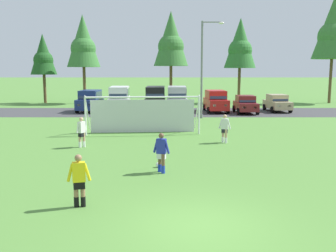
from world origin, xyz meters
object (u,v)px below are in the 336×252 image
Objects in this scene: street_lamp at (204,69)px; parked_car_slot_far_left at (90,101)px; player_midfield_center at (225,129)px; player_striker_near at (161,153)px; soccer_goal at (143,114)px; parked_car_slot_center_left at (156,98)px; parked_car_slot_far_right at (277,103)px; soccer_ball at (158,165)px; parked_car_slot_right at (246,104)px; parked_car_slot_center at (177,98)px; player_defender_far at (82,132)px; referee at (79,181)px; parked_car_slot_center_right at (216,101)px; parked_car_slot_left at (120,98)px.

parked_car_slot_far_left is at bearing 154.10° from street_lamp.
player_striker_near is at bearing -118.90° from player_midfield_center.
soccer_goal is 13.21m from parked_car_slot_center_left.
soccer_goal is 1.77× the size of parked_car_slot_far_right.
soccer_goal reaches higher than soccer_ball.
parked_car_slot_right is (7.98, 20.70, 0.77)m from soccer_ball.
parked_car_slot_right is 6.84m from street_lamp.
parked_car_slot_right is at bearing -15.89° from parked_car_slot_center.
parked_car_slot_center_left reaches higher than player_striker_near.
referee is at bearing -77.61° from player_defender_far.
player_defender_far is 19.14m from parked_car_slot_center.
street_lamp is (-4.50, -3.86, 3.41)m from parked_car_slot_right.
parked_car_slot_center_left reaches higher than parked_car_slot_right.
player_midfield_center is 11.78m from street_lamp.
player_midfield_center is 16.30m from parked_car_slot_center_right.
player_midfield_center is 0.38× the size of parked_car_slot_far_right.
parked_car_slot_center_right reaches higher than parked_car_slot_far_right.
player_defender_far is at bearing 134.78° from soccer_ball.
referee is 1.00× the size of player_midfield_center.
parked_car_slot_far_right is (7.84, 16.67, 0.05)m from player_midfield_center.
player_striker_near is 0.33× the size of parked_car_slot_left.
soccer_ball is at bearing -78.56° from parked_car_slot_left.
parked_car_slot_center_right is at bearing 61.57° from player_defender_far.
parked_car_slot_right is (6.64, -1.89, -0.47)m from parked_car_slot_center.
parked_car_slot_far_left is at bearing -178.85° from parked_car_slot_center_left.
parked_car_slot_center_right is at bearing 158.20° from parked_car_slot_right.
parked_car_slot_right is (12.24, 16.40, 0.05)m from player_defender_far.
soccer_ball is 0.13× the size of referee.
referee is 27.40m from parked_car_slot_right.
street_lamp reaches higher than parked_car_slot_right.
parked_car_slot_center_left is 8.98m from parked_car_slot_right.
parked_car_slot_left is 1.05× the size of parked_car_slot_center_right.
parked_car_slot_right is 0.99× the size of parked_car_slot_far_right.
parked_car_slot_right is (4.30, 15.12, 0.05)m from player_midfield_center.
parked_car_slot_left reaches higher than player_defender_far.
parked_car_slot_left and parked_car_slot_center have the same top height.
parked_car_slot_center is 10.20m from parked_car_slot_far_right.
parked_car_slot_center is (8.81, 0.43, 0.23)m from parked_car_slot_far_left.
player_midfield_center is 17.32m from parked_car_slot_center_left.
parked_car_slot_center is (5.60, 18.29, 0.52)m from player_defender_far.
parked_car_slot_center_right reaches higher than referee.
soccer_goal is at bearing -91.81° from parked_car_slot_center_left.
parked_car_slot_left is 1.02× the size of parked_car_slot_center_left.
parked_car_slot_center_left is (0.42, 13.21, 0.05)m from soccer_goal.
soccer_goal is at bearing 57.91° from player_defender_far.
parked_car_slot_far_right is (11.52, 22.25, 0.77)m from soccer_ball.
parked_car_slot_right is (8.82, -1.59, -0.47)m from parked_car_slot_center_left.
parked_car_slot_far_left reaches higher than player_midfield_center.
parked_car_slot_center_right is at bearing -2.44° from parked_car_slot_left.
referee is 1.00× the size of player_striker_near.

